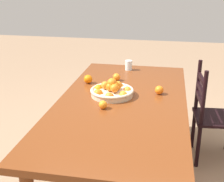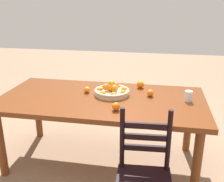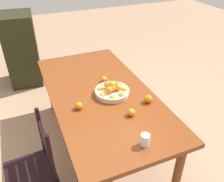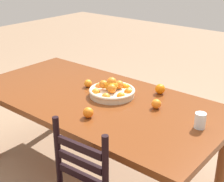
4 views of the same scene
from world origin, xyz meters
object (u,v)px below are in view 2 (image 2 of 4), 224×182
object	(u,v)px
chair_near_window	(144,178)
orange_loose_0	(140,84)
dining_table	(101,105)
orange_loose_1	(150,93)
fruit_bowl	(112,91)
orange_loose_2	(87,90)
orange_loose_3	(116,107)
drinking_glass	(188,96)

from	to	relation	value
chair_near_window	orange_loose_0	bearing A→B (deg)	92.72
dining_table	orange_loose_1	world-z (taller)	orange_loose_1
fruit_bowl	chair_near_window	bearing A→B (deg)	114.59
orange_loose_2	chair_near_window	bearing A→B (deg)	126.95
dining_table	fruit_bowl	xyz separation A→B (m)	(-0.09, -0.10, 0.12)
orange_loose_0	orange_loose_3	distance (m)	0.66
dining_table	drinking_glass	size ratio (longest dim) A/B	19.97
orange_loose_0	fruit_bowl	bearing A→B (deg)	45.81
orange_loose_1	dining_table	bearing A→B (deg)	14.83
dining_table	orange_loose_3	xyz separation A→B (m)	(-0.19, 0.28, 0.11)
chair_near_window	dining_table	bearing A→B (deg)	118.28
fruit_bowl	orange_loose_0	world-z (taller)	fruit_bowl
dining_table	fruit_bowl	world-z (taller)	fruit_bowl
chair_near_window	orange_loose_3	bearing A→B (deg)	116.82
dining_table	fruit_bowl	bearing A→B (deg)	-132.49
chair_near_window	fruit_bowl	world-z (taller)	chair_near_window
chair_near_window	orange_loose_0	xyz separation A→B (m)	(0.13, -1.13, 0.33)
fruit_bowl	orange_loose_2	xyz separation A→B (m)	(0.27, -0.02, -0.01)
fruit_bowl	drinking_glass	size ratio (longest dim) A/B	3.52
fruit_bowl	orange_loose_3	distance (m)	0.39
orange_loose_2	drinking_glass	world-z (taller)	drinking_glass
chair_near_window	orange_loose_1	bearing A→B (deg)	86.95
orange_loose_0	orange_loose_3	bearing A→B (deg)	76.40
orange_loose_1	orange_loose_2	xyz separation A→B (m)	(0.65, 0.01, -0.00)
fruit_bowl	orange_loose_1	world-z (taller)	fruit_bowl
dining_table	orange_loose_0	world-z (taller)	orange_loose_0
fruit_bowl	orange_loose_0	distance (m)	0.38
orange_loose_0	orange_loose_2	size ratio (longest dim) A/B	1.25
orange_loose_1	drinking_glass	xyz separation A→B (m)	(-0.36, 0.06, 0.02)
dining_table	orange_loose_0	distance (m)	0.52
orange_loose_2	drinking_glass	distance (m)	1.01
fruit_bowl	orange_loose_2	world-z (taller)	fruit_bowl
orange_loose_1	orange_loose_3	bearing A→B (deg)	55.86
dining_table	orange_loose_1	bearing A→B (deg)	-165.17
chair_near_window	fruit_bowl	xyz separation A→B (m)	(0.39, -0.86, 0.34)
fruit_bowl	orange_loose_2	bearing A→B (deg)	-3.68
dining_table	chair_near_window	size ratio (longest dim) A/B	2.19
orange_loose_1	drinking_glass	size ratio (longest dim) A/B	0.68
orange_loose_3	orange_loose_1	bearing A→B (deg)	-124.14
dining_table	orange_loose_1	distance (m)	0.50
orange_loose_0	orange_loose_3	size ratio (longest dim) A/B	1.09
orange_loose_2	orange_loose_3	world-z (taller)	orange_loose_3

